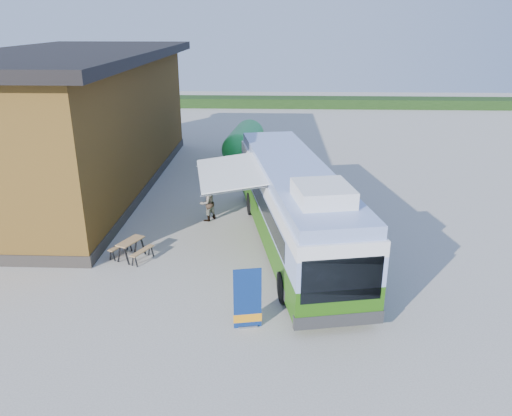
{
  "coord_description": "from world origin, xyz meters",
  "views": [
    {
      "loc": [
        0.61,
        -16.96,
        9.06
      ],
      "look_at": [
        -0.2,
        3.11,
        1.4
      ],
      "focal_mm": 35.0,
      "sensor_mm": 36.0,
      "label": 1
    }
  ],
  "objects_px": {
    "banner": "(248,304)",
    "slurry_tanker": "(244,143)",
    "bus": "(294,203)",
    "picnic_table": "(131,245)",
    "person_b": "(207,203)",
    "person_a": "(266,195)"
  },
  "relations": [
    {
      "from": "bus",
      "to": "person_b",
      "type": "height_order",
      "value": "bus"
    },
    {
      "from": "banner",
      "to": "slurry_tanker",
      "type": "height_order",
      "value": "slurry_tanker"
    },
    {
      "from": "banner",
      "to": "picnic_table",
      "type": "relative_size",
      "value": 1.17
    },
    {
      "from": "person_b",
      "to": "slurry_tanker",
      "type": "xyz_separation_m",
      "value": [
        1.14,
        9.88,
        0.57
      ]
    },
    {
      "from": "banner",
      "to": "person_a",
      "type": "distance_m",
      "value": 10.01
    },
    {
      "from": "person_a",
      "to": "person_b",
      "type": "relative_size",
      "value": 0.98
    },
    {
      "from": "person_a",
      "to": "slurry_tanker",
      "type": "xyz_separation_m",
      "value": [
        -1.6,
        8.66,
        0.59
      ]
    },
    {
      "from": "person_a",
      "to": "person_b",
      "type": "height_order",
      "value": "person_b"
    },
    {
      "from": "banner",
      "to": "person_a",
      "type": "height_order",
      "value": "banner"
    },
    {
      "from": "picnic_table",
      "to": "person_a",
      "type": "height_order",
      "value": "person_a"
    },
    {
      "from": "bus",
      "to": "slurry_tanker",
      "type": "relative_size",
      "value": 1.97
    },
    {
      "from": "picnic_table",
      "to": "person_a",
      "type": "xyz_separation_m",
      "value": [
        5.26,
        5.41,
        0.29
      ]
    },
    {
      "from": "bus",
      "to": "person_b",
      "type": "xyz_separation_m",
      "value": [
        -4.0,
        2.76,
        -1.05
      ]
    },
    {
      "from": "picnic_table",
      "to": "bus",
      "type": "bearing_deg",
      "value": 36.56
    },
    {
      "from": "banner",
      "to": "slurry_tanker",
      "type": "distance_m",
      "value": 18.72
    },
    {
      "from": "banner",
      "to": "person_a",
      "type": "relative_size",
      "value": 1.18
    },
    {
      "from": "person_a",
      "to": "slurry_tanker",
      "type": "relative_size",
      "value": 0.25
    },
    {
      "from": "bus",
      "to": "person_a",
      "type": "relative_size",
      "value": 7.73
    },
    {
      "from": "bus",
      "to": "person_b",
      "type": "distance_m",
      "value": 4.97
    },
    {
      "from": "bus",
      "to": "person_a",
      "type": "bearing_deg",
      "value": 96.87
    },
    {
      "from": "bus",
      "to": "person_a",
      "type": "height_order",
      "value": "bus"
    },
    {
      "from": "bus",
      "to": "picnic_table",
      "type": "distance_m",
      "value": 6.81
    }
  ]
}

